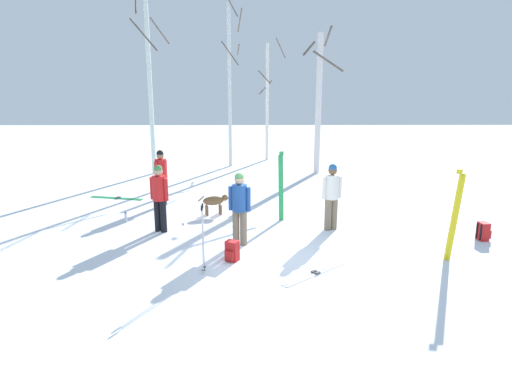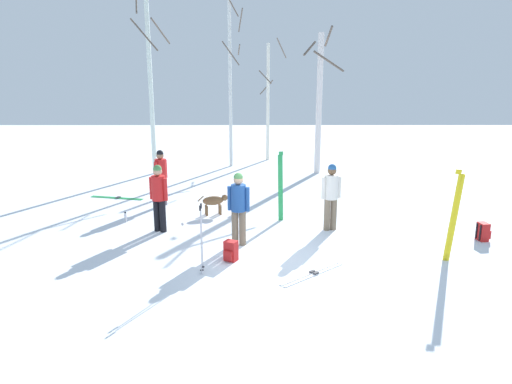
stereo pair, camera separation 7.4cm
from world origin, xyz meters
TOP-DOWN VIEW (x-y plane):
  - ground_plane at (0.00, 0.00)m, footprint 60.00×60.00m
  - person_0 at (1.41, 2.04)m, footprint 0.51×0.34m
  - person_1 at (-0.89, 0.95)m, footprint 0.51×0.34m
  - person_2 at (-2.93, 1.91)m, footprint 0.48×0.34m
  - person_3 at (-3.37, 4.36)m, footprint 0.34×0.46m
  - dog at (-1.67, 3.41)m, footprint 0.88×0.37m
  - ski_pair_planted_0 at (3.63, -0.04)m, footprint 0.27×0.06m
  - ski_pair_planted_1 at (0.17, 2.84)m, footprint 0.17×0.06m
  - ski_pair_lying_0 at (0.63, -0.73)m, footprint 1.37×1.23m
  - ski_pair_lying_1 at (-5.03, 5.25)m, footprint 1.81×0.59m
  - ski_poles_0 at (-1.57, -0.61)m, footprint 0.07×0.26m
  - backpack_0 at (-1.03, -0.03)m, footprint 0.32×0.34m
  - backpack_1 at (4.94, 1.24)m, footprint 0.31×0.29m
  - water_bottle_0 at (-1.07, 3.49)m, footprint 0.08×0.08m
  - water_bottle_1 at (-4.03, 2.69)m, footprint 0.07×0.07m
  - birch_tree_0 at (-4.65, 9.33)m, footprint 1.43×1.28m
  - birch_tree_1 at (-1.59, 10.98)m, footprint 0.90×1.01m
  - birch_tree_2 at (0.08, 12.64)m, footprint 1.31×1.26m
  - birch_tree_3 at (2.04, 9.41)m, footprint 1.59×1.60m

SIDE VIEW (x-z plane):
  - ground_plane at x=0.00m, z-range 0.00..0.00m
  - ski_pair_lying_1 at x=-5.03m, z-range -0.01..0.03m
  - ski_pair_lying_0 at x=0.63m, z-range -0.01..0.03m
  - water_bottle_0 at x=-1.07m, z-range -0.01..0.25m
  - water_bottle_1 at x=-4.03m, z-range -0.01..0.27m
  - backpack_0 at x=-1.03m, z-range -0.01..0.43m
  - backpack_1 at x=4.94m, z-range -0.01..0.43m
  - dog at x=-1.67m, z-range 0.10..0.67m
  - ski_poles_0 at x=-1.57m, z-range 0.05..1.45m
  - ski_pair_planted_1 at x=0.17m, z-range -0.01..1.90m
  - person_0 at x=1.41m, z-range 0.12..1.84m
  - person_1 at x=-0.89m, z-range 0.12..1.84m
  - person_2 at x=-2.93m, z-range 0.12..1.84m
  - person_3 at x=-3.37m, z-range 0.12..1.84m
  - ski_pair_planted_0 at x=3.63m, z-range -0.01..1.98m
  - birch_tree_2 at x=0.08m, z-range 0.03..5.58m
  - birch_tree_3 at x=2.04m, z-range 0.03..5.80m
  - birch_tree_1 at x=-1.59m, z-range 0.08..7.16m
  - birch_tree_0 at x=-4.65m, z-range -0.02..8.37m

